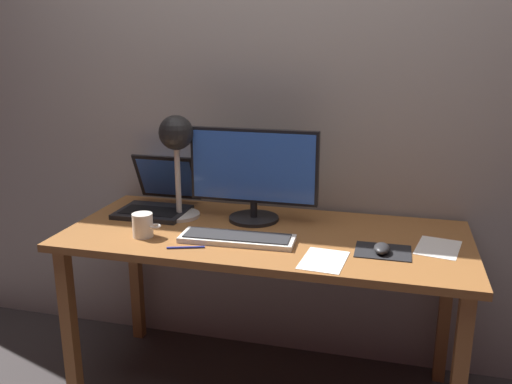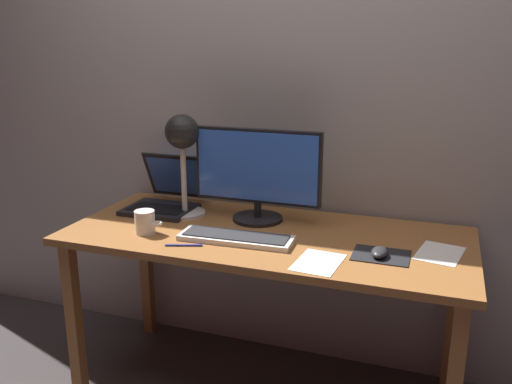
{
  "view_description": "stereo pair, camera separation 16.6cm",
  "coord_description": "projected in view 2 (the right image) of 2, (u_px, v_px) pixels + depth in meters",
  "views": [
    {
      "loc": [
        0.48,
        -1.98,
        1.48
      ],
      "look_at": [
        -0.03,
        -0.05,
        0.92
      ],
      "focal_mm": 37.85,
      "sensor_mm": 36.0,
      "label": 1
    },
    {
      "loc": [
        0.64,
        -1.93,
        1.48
      ],
      "look_at": [
        -0.03,
        -0.05,
        0.92
      ],
      "focal_mm": 37.85,
      "sensor_mm": 36.0,
      "label": 2
    }
  ],
  "objects": [
    {
      "name": "laptop",
      "position": [
        168.0,
        193.0,
        2.48
      ],
      "size": [
        0.3,
        0.34,
        0.24
      ],
      "color": "black",
      "rests_on": "desk"
    },
    {
      "name": "monitor",
      "position": [
        258.0,
        172.0,
        2.25
      ],
      "size": [
        0.55,
        0.21,
        0.39
      ],
      "color": "black",
      "rests_on": "desk"
    },
    {
      "name": "desk",
      "position": [
        266.0,
        251.0,
        2.18
      ],
      "size": [
        1.6,
        0.7,
        0.74
      ],
      "color": "#935B2D",
      "rests_on": "ground"
    },
    {
      "name": "coffee_mug",
      "position": [
        145.0,
        222.0,
        2.14
      ],
      "size": [
        0.12,
        0.08,
        0.09
      ],
      "color": "white",
      "rests_on": "desk"
    },
    {
      "name": "keyboard_main",
      "position": [
        236.0,
        238.0,
        2.07
      ],
      "size": [
        0.45,
        0.16,
        0.03
      ],
      "color": "silver",
      "rests_on": "desk"
    },
    {
      "name": "pen",
      "position": [
        184.0,
        245.0,
        2.01
      ],
      "size": [
        0.14,
        0.05,
        0.01
      ],
      "primitive_type": "cylinder",
      "rotation": [
        0.0,
        1.57,
        0.33
      ],
      "color": "#2633A5",
      "rests_on": "desk"
    },
    {
      "name": "paper_sheet_near_mouse",
      "position": [
        318.0,
        262.0,
        1.86
      ],
      "size": [
        0.17,
        0.22,
        0.0
      ],
      "primitive_type": "cube",
      "rotation": [
        0.0,
        0.0,
        -0.09
      ],
      "color": "white",
      "rests_on": "desk"
    },
    {
      "name": "mousepad",
      "position": [
        381.0,
        255.0,
        1.92
      ],
      "size": [
        0.2,
        0.16,
        0.0
      ],
      "primitive_type": "cube",
      "color": "black",
      "rests_on": "desk"
    },
    {
      "name": "back_wall",
      "position": [
        296.0,
        83.0,
        2.37
      ],
      "size": [
        4.8,
        0.06,
        2.6
      ],
      "primitive_type": "cube",
      "color": "#A8A099",
      "rests_on": "ground"
    },
    {
      "name": "mouse",
      "position": [
        379.0,
        252.0,
        1.9
      ],
      "size": [
        0.06,
        0.1,
        0.03
      ],
      "primitive_type": "ellipsoid",
      "color": "#28282B",
      "rests_on": "mousepad"
    },
    {
      "name": "desk_lamp",
      "position": [
        182.0,
        144.0,
        2.29
      ],
      "size": [
        0.18,
        0.18,
        0.44
      ],
      "color": "beige",
      "rests_on": "desk"
    },
    {
      "name": "paper_sheet_by_keyboard",
      "position": [
        440.0,
        253.0,
        1.95
      ],
      "size": [
        0.19,
        0.23,
        0.0
      ],
      "primitive_type": "cube",
      "rotation": [
        0.0,
        0.0,
        -0.2
      ],
      "color": "white",
      "rests_on": "desk"
    }
  ]
}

